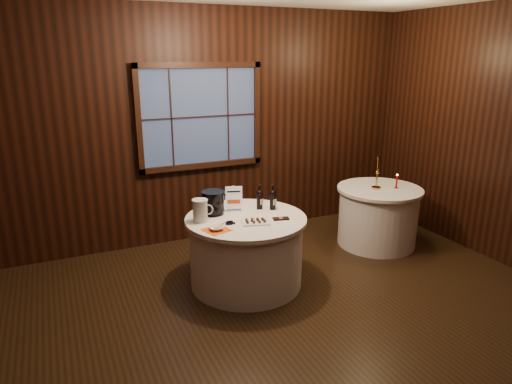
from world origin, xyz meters
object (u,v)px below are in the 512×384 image
ice_bucket (213,202)px  glass_pitcher (200,210)px  grape_bunch (230,222)px  brass_candlestick (377,177)px  red_candle (397,183)px  cracker_bowl (216,228)px  main_table (246,251)px  port_bottle_right (273,199)px  side_table (378,216)px  chocolate_plate (255,222)px  sign_stand (234,202)px  port_bottle_left (260,198)px  chocolate_box (281,219)px

ice_bucket → glass_pitcher: bearing=-141.6°
grape_bunch → brass_candlestick: brass_candlestick is taller
red_candle → cracker_bowl: bearing=-170.8°
main_table → port_bottle_right: 0.64m
side_table → chocolate_plate: chocolate_plate is taller
side_table → grape_bunch: 2.30m
port_bottle_right → side_table: bearing=-8.8°
ice_bucket → main_table: bearing=-40.2°
sign_stand → ice_bucket: 0.24m
grape_bunch → red_candle: 2.42m
glass_pitcher → brass_candlestick: (2.41, 0.22, 0.03)m
main_table → port_bottle_left: port_bottle_left is taller
glass_pitcher → cracker_bowl: (0.06, -0.30, -0.10)m
port_bottle_left → port_bottle_right: bearing=-48.4°
main_table → glass_pitcher: bearing=170.1°
sign_stand → ice_bucket: sign_stand is taller
port_bottle_left → ice_bucket: 0.52m
ice_bucket → chocolate_box: (0.58, -0.44, -0.13)m
ice_bucket → side_table: bearing=1.7°
grape_bunch → cracker_bowl: 0.21m
port_bottle_right → chocolate_box: port_bottle_right is taller
sign_stand → port_bottle_right: bearing=2.4°
port_bottle_right → grape_bunch: size_ratio=1.80×
side_table → chocolate_plate: (-1.98, -0.50, 0.40)m
brass_candlestick → red_candle: (0.23, -0.10, -0.08)m
chocolate_plate → brass_candlestick: 1.99m
port_bottle_right → chocolate_box: bearing=-116.6°
sign_stand → brass_candlestick: (1.98, 0.06, 0.05)m
port_bottle_right → ice_bucket: size_ratio=1.12×
side_table → chocolate_box: size_ratio=6.46×
ice_bucket → red_candle: ice_bucket is taller
main_table → grape_bunch: size_ratio=8.05×
port_bottle_right → chocolate_plate: port_bottle_right is taller
port_bottle_left → brass_candlestick: size_ratio=0.67×
grape_bunch → glass_pitcher: glass_pitcher is taller
chocolate_plate → chocolate_box: size_ratio=1.88×
chocolate_plate → brass_candlestick: (1.92, 0.50, 0.14)m
chocolate_plate → cracker_bowl: same height
red_candle → grape_bunch: bearing=-172.5°
sign_stand → side_table: bearing=20.5°
chocolate_plate → chocolate_box: (0.29, -0.01, -0.01)m
side_table → ice_bucket: ice_bucket is taller
port_bottle_left → chocolate_plate: port_bottle_left is taller
main_table → ice_bucket: size_ratio=5.03×
port_bottle_left → side_table: bearing=-15.5°
chocolate_plate → glass_pitcher: (-0.49, 0.28, 0.10)m
main_table → cracker_bowl: cracker_bowl is taller
sign_stand → chocolate_plate: sign_stand is taller
port_bottle_left → brass_candlestick: bearing=-15.3°
cracker_bowl → brass_candlestick: brass_candlestick is taller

